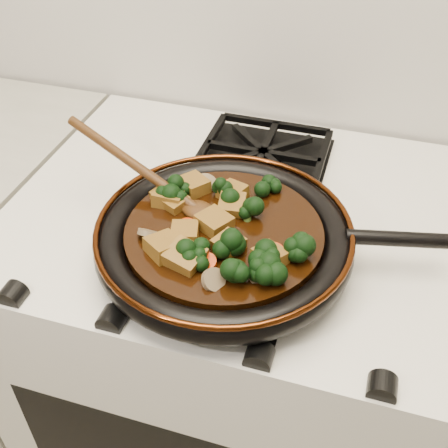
# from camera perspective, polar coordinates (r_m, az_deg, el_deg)

# --- Properties ---
(stove) EXTENTS (0.76, 0.60, 0.90)m
(stove) POSITION_cam_1_polar(r_m,az_deg,el_deg) (1.26, 1.38, -14.62)
(stove) COLOR white
(stove) RESTS_ON ground
(burner_grate_front) EXTENTS (0.23, 0.23, 0.03)m
(burner_grate_front) POSITION_cam_1_polar(r_m,az_deg,el_deg) (0.81, -0.81, -3.70)
(burner_grate_front) COLOR black
(burner_grate_front) RESTS_ON stove
(burner_grate_back) EXTENTS (0.23, 0.23, 0.03)m
(burner_grate_back) POSITION_cam_1_polar(r_m,az_deg,el_deg) (1.03, 3.95, 6.82)
(burner_grate_back) COLOR black
(burner_grate_back) RESTS_ON stove
(skillet) EXTENTS (0.49, 0.37, 0.05)m
(skillet) POSITION_cam_1_polar(r_m,az_deg,el_deg) (0.81, 0.14, -1.42)
(skillet) COLOR black
(skillet) RESTS_ON burner_grate_front
(braising_sauce) EXTENTS (0.28, 0.28, 0.02)m
(braising_sauce) POSITION_cam_1_polar(r_m,az_deg,el_deg) (0.80, 0.00, -1.14)
(braising_sauce) COLOR black
(braising_sauce) RESTS_ON skillet
(tofu_cube_0) EXTENTS (0.06, 0.06, 0.03)m
(tofu_cube_0) POSITION_cam_1_polar(r_m,az_deg,el_deg) (0.76, -6.11, -2.32)
(tofu_cube_0) COLOR brown
(tofu_cube_0) RESTS_ON braising_sauce
(tofu_cube_1) EXTENTS (0.05, 0.04, 0.02)m
(tofu_cube_1) POSITION_cam_1_polar(r_m,az_deg,el_deg) (0.85, -6.01, 2.84)
(tofu_cube_1) COLOR brown
(tofu_cube_1) RESTS_ON braising_sauce
(tofu_cube_2) EXTENTS (0.05, 0.05, 0.02)m
(tofu_cube_2) POSITION_cam_1_polar(r_m,az_deg,el_deg) (0.78, -3.99, -0.97)
(tofu_cube_2) COLOR brown
(tofu_cube_2) RESTS_ON braising_sauce
(tofu_cube_3) EXTENTS (0.06, 0.06, 0.03)m
(tofu_cube_3) POSITION_cam_1_polar(r_m,az_deg,el_deg) (0.74, -3.98, -3.43)
(tofu_cube_3) COLOR brown
(tofu_cube_3) RESTS_ON braising_sauce
(tofu_cube_4) EXTENTS (0.05, 0.05, 0.02)m
(tofu_cube_4) POSITION_cam_1_polar(r_m,az_deg,el_deg) (0.76, 0.48, -2.11)
(tofu_cube_4) COLOR brown
(tofu_cube_4) RESTS_ON braising_sauce
(tofu_cube_5) EXTENTS (0.05, 0.05, 0.02)m
(tofu_cube_5) POSITION_cam_1_polar(r_m,az_deg,el_deg) (0.84, -5.03, 2.20)
(tofu_cube_5) COLOR brown
(tofu_cube_5) RESTS_ON braising_sauce
(tofu_cube_6) EXTENTS (0.06, 0.06, 0.03)m
(tofu_cube_6) POSITION_cam_1_polar(r_m,az_deg,el_deg) (0.86, -3.09, 3.92)
(tofu_cube_6) COLOR brown
(tofu_cube_6) RESTS_ON braising_sauce
(tofu_cube_7) EXTENTS (0.04, 0.05, 0.03)m
(tofu_cube_7) POSITION_cam_1_polar(r_m,az_deg,el_deg) (0.83, 0.81, 1.88)
(tofu_cube_7) COLOR brown
(tofu_cube_7) RESTS_ON braising_sauce
(tofu_cube_8) EXTENTS (0.06, 0.06, 0.03)m
(tofu_cube_8) POSITION_cam_1_polar(r_m,az_deg,el_deg) (0.79, -1.01, 0.14)
(tofu_cube_8) COLOR brown
(tofu_cube_8) RESTS_ON braising_sauce
(tofu_cube_9) EXTENTS (0.05, 0.04, 0.03)m
(tofu_cube_9) POSITION_cam_1_polar(r_m,az_deg,el_deg) (0.84, -5.60, 2.71)
(tofu_cube_9) COLOR brown
(tofu_cube_9) RESTS_ON braising_sauce
(tofu_cube_10) EXTENTS (0.05, 0.05, 0.03)m
(tofu_cube_10) POSITION_cam_1_polar(r_m,az_deg,el_deg) (0.75, 4.70, -3.34)
(tofu_cube_10) COLOR brown
(tofu_cube_10) RESTS_ON braising_sauce
(tofu_cube_11) EXTENTS (0.05, 0.05, 0.02)m
(tofu_cube_11) POSITION_cam_1_polar(r_m,az_deg,el_deg) (0.85, 0.86, 3.19)
(tofu_cube_11) COLOR brown
(tofu_cube_11) RESTS_ON braising_sauce
(broccoli_floret_0) EXTENTS (0.09, 0.09, 0.07)m
(broccoli_floret_0) POSITION_cam_1_polar(r_m,az_deg,el_deg) (0.72, 4.47, -5.06)
(broccoli_floret_0) COLOR black
(broccoli_floret_0) RESTS_ON braising_sauce
(broccoli_floret_1) EXTENTS (0.08, 0.09, 0.07)m
(broccoli_floret_1) POSITION_cam_1_polar(r_m,az_deg,el_deg) (0.85, -5.06, 3.26)
(broccoli_floret_1) COLOR black
(broccoli_floret_1) RESTS_ON braising_sauce
(broccoli_floret_2) EXTENTS (0.08, 0.09, 0.07)m
(broccoli_floret_2) POSITION_cam_1_polar(r_m,az_deg,el_deg) (0.75, 0.25, -2.06)
(broccoli_floret_2) COLOR black
(broccoli_floret_2) RESTS_ON braising_sauce
(broccoli_floret_3) EXTENTS (0.08, 0.07, 0.07)m
(broccoli_floret_3) POSITION_cam_1_polar(r_m,az_deg,el_deg) (0.75, 7.85, -2.86)
(broccoli_floret_3) COLOR black
(broccoli_floret_3) RESTS_ON braising_sauce
(broccoli_floret_4) EXTENTS (0.08, 0.08, 0.07)m
(broccoli_floret_4) POSITION_cam_1_polar(r_m,az_deg,el_deg) (0.72, 1.06, -4.91)
(broccoli_floret_4) COLOR black
(broccoli_floret_4) RESTS_ON braising_sauce
(broccoli_floret_5) EXTENTS (0.08, 0.09, 0.07)m
(broccoli_floret_5) POSITION_cam_1_polar(r_m,az_deg,el_deg) (0.81, 2.39, 0.99)
(broccoli_floret_5) COLOR black
(broccoli_floret_5) RESTS_ON braising_sauce
(broccoli_floret_6) EXTENTS (0.08, 0.08, 0.06)m
(broccoli_floret_6) POSITION_cam_1_polar(r_m,az_deg,el_deg) (0.86, 4.29, 3.71)
(broccoli_floret_6) COLOR black
(broccoli_floret_6) RESTS_ON braising_sauce
(broccoli_floret_7) EXTENTS (0.07, 0.07, 0.06)m
(broccoli_floret_7) POSITION_cam_1_polar(r_m,az_deg,el_deg) (0.74, -2.85, -3.21)
(broccoli_floret_7) COLOR black
(broccoli_floret_7) RESTS_ON braising_sauce
(broccoli_floret_8) EXTENTS (0.07, 0.07, 0.05)m
(broccoli_floret_8) POSITION_cam_1_polar(r_m,az_deg,el_deg) (0.73, 4.22, -3.83)
(broccoli_floret_8) COLOR black
(broccoli_floret_8) RESTS_ON braising_sauce
(broccoli_floret_9) EXTENTS (0.08, 0.08, 0.07)m
(broccoli_floret_9) POSITION_cam_1_polar(r_m,az_deg,el_deg) (0.84, 0.02, 3.12)
(broccoli_floret_9) COLOR black
(broccoli_floret_9) RESTS_ON braising_sauce
(carrot_coin_0) EXTENTS (0.03, 0.03, 0.02)m
(carrot_coin_0) POSITION_cam_1_polar(r_m,az_deg,el_deg) (0.74, -1.79, -3.92)
(carrot_coin_0) COLOR red
(carrot_coin_0) RESTS_ON braising_sauce
(carrot_coin_1) EXTENTS (0.03, 0.03, 0.02)m
(carrot_coin_1) POSITION_cam_1_polar(r_m,az_deg,el_deg) (0.76, 5.16, -2.76)
(carrot_coin_1) COLOR red
(carrot_coin_1) RESTS_ON braising_sauce
(carrot_coin_2) EXTENTS (0.03, 0.03, 0.02)m
(carrot_coin_2) POSITION_cam_1_polar(r_m,az_deg,el_deg) (0.86, 0.69, 3.69)
(carrot_coin_2) COLOR red
(carrot_coin_2) RESTS_ON braising_sauce
(carrot_coin_3) EXTENTS (0.03, 0.03, 0.01)m
(carrot_coin_3) POSITION_cam_1_polar(r_m,az_deg,el_deg) (0.85, -6.31, 2.47)
(carrot_coin_3) COLOR red
(carrot_coin_3) RESTS_ON braising_sauce
(carrot_coin_4) EXTENTS (0.03, 0.03, 0.02)m
(carrot_coin_4) POSITION_cam_1_polar(r_m,az_deg,el_deg) (0.80, -3.58, -0.18)
(carrot_coin_4) COLOR red
(carrot_coin_4) RESTS_ON braising_sauce
(mushroom_slice_0) EXTENTS (0.04, 0.04, 0.02)m
(mushroom_slice_0) POSITION_cam_1_polar(r_m,az_deg,el_deg) (0.87, -1.78, 4.16)
(mushroom_slice_0) COLOR olive
(mushroom_slice_0) RESTS_ON braising_sauce
(mushroom_slice_1) EXTENTS (0.04, 0.03, 0.03)m
(mushroom_slice_1) POSITION_cam_1_polar(r_m,az_deg,el_deg) (0.79, -7.60, -0.97)
(mushroom_slice_1) COLOR olive
(mushroom_slice_1) RESTS_ON braising_sauce
(mushroom_slice_2) EXTENTS (0.04, 0.04, 0.03)m
(mushroom_slice_2) POSITION_cam_1_polar(r_m,az_deg,el_deg) (0.72, 3.69, -5.11)
(mushroom_slice_2) COLOR olive
(mushroom_slice_2) RESTS_ON braising_sauce
(mushroom_slice_3) EXTENTS (0.04, 0.04, 0.03)m
(mushroom_slice_3) POSITION_cam_1_polar(r_m,az_deg,el_deg) (0.72, -1.08, -5.69)
(mushroom_slice_3) COLOR olive
(mushroom_slice_3) RESTS_ON braising_sauce
(wooden_spoon) EXTENTS (0.16, 0.07, 0.25)m
(wooden_spoon) POSITION_cam_1_polar(r_m,az_deg,el_deg) (0.85, -6.55, 4.20)
(wooden_spoon) COLOR #42250E
(wooden_spoon) RESTS_ON braising_sauce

